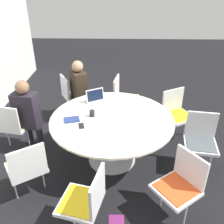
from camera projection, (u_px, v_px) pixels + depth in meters
ground_plane at (112, 159)px, 3.87m from camera, size 16.00×16.00×0.00m
conference_table at (112, 127)px, 3.58m from camera, size 1.75×1.75×0.74m
chair_0 at (72, 93)px, 4.80m from camera, size 0.59×0.58×0.85m
chair_1 at (12, 123)px, 3.84m from camera, size 0.49×0.50×0.85m
chair_2 at (27, 166)px, 2.99m from camera, size 0.59×0.60×0.85m
chair_3 at (86, 199)px, 2.56m from camera, size 0.53×0.51×0.85m
chair_4 at (181, 183)px, 2.76m from camera, size 0.60×0.60×0.85m
chair_5 at (201, 138)px, 3.49m from camera, size 0.48×0.50×0.85m
chair_6 at (177, 111)px, 4.18m from camera, size 0.58×0.59×0.85m
chair_7 at (123, 95)px, 4.71m from camera, size 0.51×0.49×0.85m
person_0 at (80, 87)px, 4.55m from camera, size 0.42×0.37×1.20m
person_1 at (27, 111)px, 3.77m from camera, size 0.30×0.39×1.20m
laptop at (97, 100)px, 3.89m from camera, size 0.34×0.36×0.21m
spiral_notebook at (72, 120)px, 3.46m from camera, size 0.20×0.24×0.02m
coffee_cup at (92, 113)px, 3.54m from camera, size 0.08×0.08×0.09m
cell_phone at (81, 126)px, 3.33m from camera, size 0.15×0.10×0.01m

